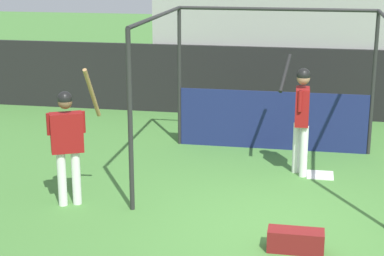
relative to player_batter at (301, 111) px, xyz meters
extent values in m
plane|color=#477F38|center=(-0.25, -2.29, -1.10)|extent=(60.00, 60.00, 0.00)
cube|color=black|center=(-0.25, 3.89, -0.31)|extent=(24.00, 0.12, 1.58)
cube|color=#9E9E99|center=(-0.25, 5.55, 0.52)|extent=(6.50, 3.20, 3.23)
cube|color=navy|center=(-2.73, 4.35, 0.53)|extent=(0.45, 0.40, 0.10)
cube|color=navy|center=(-2.73, 4.53, 0.76)|extent=(0.45, 0.06, 0.40)
cube|color=navy|center=(-2.18, 4.35, 0.53)|extent=(0.45, 0.40, 0.10)
cube|color=navy|center=(-2.18, 4.53, 0.76)|extent=(0.45, 0.06, 0.40)
cube|color=navy|center=(-1.63, 4.35, 0.53)|extent=(0.45, 0.40, 0.10)
cube|color=navy|center=(-1.63, 4.53, 0.76)|extent=(0.45, 0.06, 0.40)
cube|color=navy|center=(-1.08, 4.35, 0.53)|extent=(0.45, 0.40, 0.10)
cube|color=navy|center=(-1.08, 4.53, 0.76)|extent=(0.45, 0.06, 0.40)
cube|color=navy|center=(-0.53, 4.35, 0.53)|extent=(0.45, 0.40, 0.10)
cube|color=navy|center=(-0.53, 4.53, 0.76)|extent=(0.45, 0.06, 0.40)
cube|color=navy|center=(0.02, 4.35, 0.53)|extent=(0.45, 0.40, 0.10)
cube|color=navy|center=(0.02, 4.53, 0.76)|extent=(0.45, 0.06, 0.40)
cube|color=navy|center=(0.57, 4.35, 0.53)|extent=(0.45, 0.40, 0.10)
cube|color=navy|center=(0.57, 4.53, 0.76)|extent=(0.45, 0.06, 0.40)
cube|color=navy|center=(1.12, 4.35, 0.53)|extent=(0.45, 0.40, 0.10)
cube|color=navy|center=(1.12, 4.53, 0.76)|extent=(0.45, 0.06, 0.40)
cube|color=navy|center=(1.67, 4.35, 0.53)|extent=(0.45, 0.40, 0.10)
cube|color=navy|center=(1.67, 4.53, 0.76)|extent=(0.45, 0.06, 0.40)
cube|color=navy|center=(-2.73, 5.15, 0.93)|extent=(0.45, 0.40, 0.10)
cube|color=navy|center=(-2.73, 5.33, 1.16)|extent=(0.45, 0.06, 0.40)
cube|color=navy|center=(-2.18, 5.15, 0.93)|extent=(0.45, 0.40, 0.10)
cube|color=navy|center=(-2.18, 5.33, 1.16)|extent=(0.45, 0.06, 0.40)
cube|color=navy|center=(-1.63, 5.15, 0.93)|extent=(0.45, 0.40, 0.10)
cube|color=navy|center=(-1.63, 5.33, 1.16)|extent=(0.45, 0.06, 0.40)
cube|color=navy|center=(-1.08, 5.15, 0.93)|extent=(0.45, 0.40, 0.10)
cube|color=navy|center=(-1.08, 5.33, 1.16)|extent=(0.45, 0.06, 0.40)
cube|color=navy|center=(-0.53, 5.15, 0.93)|extent=(0.45, 0.40, 0.10)
cube|color=navy|center=(-0.53, 5.33, 1.16)|extent=(0.45, 0.06, 0.40)
cube|color=navy|center=(0.02, 5.15, 0.93)|extent=(0.45, 0.40, 0.10)
cube|color=navy|center=(0.02, 5.33, 1.16)|extent=(0.45, 0.06, 0.40)
cube|color=navy|center=(0.57, 5.15, 0.93)|extent=(0.45, 0.40, 0.10)
cube|color=navy|center=(0.57, 5.33, 1.16)|extent=(0.45, 0.06, 0.40)
cube|color=navy|center=(1.12, 5.15, 0.93)|extent=(0.45, 0.40, 0.10)
cube|color=navy|center=(1.12, 5.33, 1.16)|extent=(0.45, 0.06, 0.40)
cube|color=navy|center=(1.67, 5.15, 0.93)|extent=(0.45, 0.40, 0.10)
cube|color=navy|center=(1.67, 5.33, 1.16)|extent=(0.45, 0.06, 0.40)
cube|color=navy|center=(-2.73, 5.95, 1.33)|extent=(0.45, 0.40, 0.10)
cube|color=navy|center=(-2.18, 5.95, 1.33)|extent=(0.45, 0.40, 0.10)
cube|color=navy|center=(-1.63, 5.95, 1.33)|extent=(0.45, 0.40, 0.10)
cube|color=navy|center=(-1.08, 5.95, 1.33)|extent=(0.45, 0.40, 0.10)
cube|color=navy|center=(-0.53, 5.95, 1.33)|extent=(0.45, 0.40, 0.10)
cube|color=navy|center=(0.02, 5.95, 1.33)|extent=(0.45, 0.40, 0.10)
cube|color=navy|center=(0.57, 5.95, 1.33)|extent=(0.45, 0.40, 0.10)
cube|color=navy|center=(1.12, 5.95, 1.33)|extent=(0.45, 0.40, 0.10)
cube|color=navy|center=(1.67, 5.95, 1.33)|extent=(0.45, 0.40, 0.10)
cylinder|color=#282828|center=(-2.33, -2.00, 0.21)|extent=(0.07, 0.07, 2.62)
cylinder|color=#282828|center=(-2.33, 1.38, 0.21)|extent=(0.07, 0.07, 2.62)
cylinder|color=#282828|center=(1.24, 1.38, 0.21)|extent=(0.07, 0.07, 2.62)
cylinder|color=#282828|center=(-2.33, -0.31, 1.53)|extent=(0.06, 3.38, 0.06)
cylinder|color=#282828|center=(-0.55, 1.38, 1.53)|extent=(3.57, 0.06, 0.06)
cube|color=navy|center=(-0.55, 1.36, -0.54)|extent=(3.50, 0.03, 1.11)
cube|color=white|center=(0.36, -0.01, -1.09)|extent=(0.44, 0.44, 0.02)
cylinder|color=white|center=(0.07, -0.10, -0.67)|extent=(0.13, 0.13, 0.87)
cylinder|color=white|center=(-0.05, 0.08, -0.67)|extent=(0.13, 0.13, 0.87)
cube|color=maroon|center=(0.01, -0.01, 0.07)|extent=(0.23, 0.42, 0.61)
sphere|color=#A37556|center=(0.01, -0.01, 0.55)|extent=(0.22, 0.22, 0.22)
sphere|color=black|center=(0.01, -0.01, 0.60)|extent=(0.23, 0.23, 0.23)
cylinder|color=maroon|center=(-0.03, -0.23, 0.21)|extent=(0.07, 0.07, 0.34)
cylinder|color=maroon|center=(-0.04, 0.21, 0.21)|extent=(0.07, 0.07, 0.34)
cylinder|color=black|center=(-0.29, 0.23, 0.58)|extent=(0.17, 0.74, 0.54)
sphere|color=black|center=(0.05, 0.18, 0.33)|extent=(0.08, 0.08, 0.08)
cylinder|color=white|center=(-3.38, -2.04, -0.69)|extent=(0.17, 0.17, 0.82)
cylinder|color=white|center=(-3.20, -1.95, -0.69)|extent=(0.17, 0.17, 0.82)
cube|color=maroon|center=(-3.29, -2.00, 0.01)|extent=(0.51, 0.40, 0.58)
sphere|color=brown|center=(-3.29, -2.00, 0.46)|extent=(0.20, 0.20, 0.20)
sphere|color=black|center=(-3.29, -2.00, 0.51)|extent=(0.22, 0.22, 0.22)
cylinder|color=maroon|center=(-3.52, -2.07, 0.14)|extent=(0.09, 0.09, 0.32)
cylinder|color=maroon|center=(-3.09, -1.85, 0.14)|extent=(0.09, 0.09, 0.32)
cylinder|color=#AD7F4C|center=(-2.94, -1.84, 0.57)|extent=(0.07, 0.59, 0.81)
sphere|color=#AD7F4C|center=(-3.21, -1.85, 0.18)|extent=(0.08, 0.08, 0.08)
cube|color=maroon|center=(0.04, -2.93, -0.96)|extent=(0.70, 0.28, 0.28)
camera|label=1|loc=(0.14, -10.38, 2.52)|focal=60.00mm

